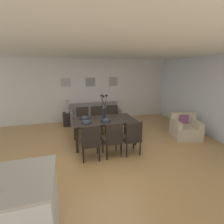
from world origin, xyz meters
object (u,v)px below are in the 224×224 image
dining_chair_far_left (113,138)px  framed_picture_right (113,81)px  sofa (95,116)px  bowl_near_left (87,122)px  dining_chair_near_left (91,141)px  dining_chair_far_right (98,118)px  table_lamp (67,103)px  dining_table (104,122)px  centerpiece_vase (104,110)px  dining_chair_near_right (83,120)px  dining_chair_mid_left (132,136)px  bowl_far_left (106,120)px  framed_picture_left (66,82)px  bowl_near_right (85,117)px  armchair (185,129)px  framed_picture_center (90,82)px  dining_chair_mid_right (113,117)px  side_table (68,119)px

dining_chair_far_left → framed_picture_right: bearing=73.3°
sofa → bowl_near_left: bearing=-106.2°
dining_chair_near_left → dining_chair_far_right: (0.53, 1.75, 0.00)m
sofa → table_lamp: size_ratio=3.96×
dining_table → centerpiece_vase: 0.36m
dining_chair_far_right → sofa: 1.06m
dining_chair_near_right → dining_chair_mid_left: (1.05, -1.79, 0.00)m
dining_chair_near_right → bowl_far_left: 1.25m
bowl_far_left → dining_chair_near_right: bearing=116.0°
table_lamp → framed_picture_left: bearing=87.0°
dining_chair_far_right → bowl_near_right: dining_chair_far_right is taller
dining_chair_mid_left → armchair: 2.22m
dining_chair_near_right → bowl_near_right: bearing=-90.4°
centerpiece_vase → framed_picture_center: framed_picture_center is taller
sofa → armchair: (2.58, -2.23, 0.01)m
framed_picture_right → dining_chair_near_right: bearing=-135.2°
dining_chair_far_left → framed_picture_center: size_ratio=2.20×
bowl_near_right → bowl_far_left: size_ratio=1.00×
bowl_near_right → framed_picture_right: (1.54, 2.19, 0.87)m
sofa → dining_chair_mid_right: bearing=-65.6°
dining_chair_mid_left → sofa: bearing=99.0°
dining_chair_near_right → framed_picture_right: (1.53, 1.52, 1.14)m
dining_table → framed_picture_center: (0.00, 2.40, 0.99)m
framed_picture_right → dining_chair_mid_right: bearing=-106.9°
dining_chair_near_left → bowl_near_left: 0.72m
dining_chair_near_left → framed_picture_right: framed_picture_right is taller
dining_chair_near_right → armchair: dining_chair_near_right is taller
dining_table → sofa: sofa is taller
dining_chair_mid_right → armchair: 2.45m
bowl_near_left → dining_chair_mid_right: bearing=45.5°
side_table → table_lamp: 0.63m
armchair → dining_table: bearing=173.0°
dining_chair_far_left → framed_picture_right: framed_picture_right is taller
dining_chair_near_right → dining_table: bearing=-58.7°
dining_chair_mid_left → dining_chair_mid_right: (0.02, 1.79, 0.00)m
side_table → centerpiece_vase: bearing=-61.6°
dining_chair_far_right → bowl_far_left: 1.12m
armchair → framed_picture_left: framed_picture_left is taller
framed_picture_center → dining_table: bearing=-90.0°
bowl_near_left → framed_picture_left: 2.80m
armchair → framed_picture_center: bearing=134.2°
table_lamp → bowl_far_left: bearing=-64.1°
centerpiece_vase → table_lamp: centerpiece_vase is taller
bowl_near_right → dining_chair_near_right: bearing=89.6°
dining_chair_far_left → dining_chair_far_right: (-0.03, 1.74, 0.00)m
dining_chair_far_right → bowl_near_left: (-0.52, -1.09, 0.27)m
side_table → framed_picture_left: (0.03, 0.50, 1.39)m
dining_chair_near_right → framed_picture_left: (-0.46, 1.52, 1.14)m
bowl_near_right → framed_picture_center: bearing=76.1°
bowl_near_right → sofa: 1.87m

